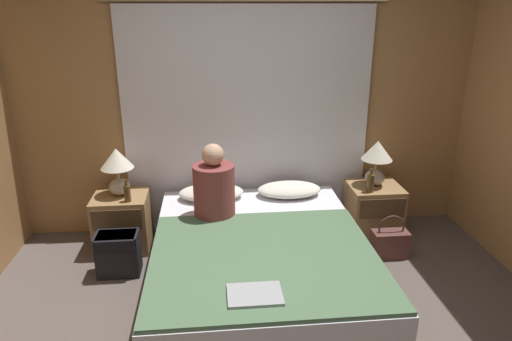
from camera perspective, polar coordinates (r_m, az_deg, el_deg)
The scene contains 16 objects.
wall_back at distance 4.37m, azimuth -1.12°, elevation 8.31°, with size 4.42×0.06×2.50m.
curtain_panel at distance 4.35m, azimuth -1.04°, elevation 6.03°, with size 2.52×0.02×2.18m.
bed at distance 3.66m, azimuth 0.50°, elevation -11.58°, with size 1.67×2.10×0.43m.
nightstand_left at distance 4.41m, azimuth -16.33°, elevation -6.08°, with size 0.48×0.47×0.51m.
nightstand_right at distance 4.59m, azimuth 14.39°, elevation -4.82°, with size 0.48×0.47×0.51m.
lamp_left at distance 4.23m, azimuth -16.96°, elevation 0.58°, with size 0.29×0.29×0.44m.
lamp_right at distance 4.42m, azimuth 14.86°, elevation 1.61°, with size 0.29×0.29×0.44m.
pillow_left at distance 4.26m, azimuth -5.61°, elevation -2.75°, with size 0.60×0.36×0.12m.
pillow_right at distance 4.32m, azimuth 4.17°, elevation -2.38°, with size 0.60×0.36×0.12m.
blanket_on_bed at distance 3.29m, azimuth 1.10°, elevation -10.86°, with size 1.61×1.43×0.03m.
person_left_in_bed at distance 3.83m, azimuth -5.27°, elevation -2.16°, with size 0.35×0.35×0.64m.
beer_bottle_on_left_stand at distance 4.13m, azimuth -15.80°, elevation -2.71°, with size 0.06×0.06×0.21m.
beer_bottle_on_right_stand at distance 4.30m, azimuth 14.11°, elevation -1.51°, with size 0.07×0.07×0.23m.
laptop_on_bed at distance 2.88m, azimuth -0.16°, elevation -15.24°, with size 0.34×0.24×0.02m.
backpack_on_floor at distance 4.01m, azimuth -16.87°, elevation -9.65°, with size 0.35×0.24×0.37m.
handbag_on_floor at distance 4.29m, azimuth 16.38°, elevation -8.68°, with size 0.32×0.16×0.40m.
Camera 1 is at (-0.34, -2.45, 2.13)m, focal length 32.00 mm.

